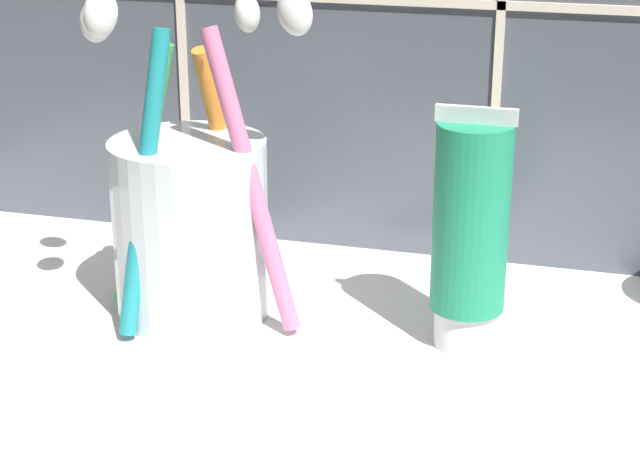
% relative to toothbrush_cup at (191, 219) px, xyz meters
% --- Properties ---
extents(sink_counter, '(0.76, 0.34, 0.02)m').
position_rel_toothbrush_cup_xyz_m(sink_counter, '(0.12, -0.05, -0.06)').
color(sink_counter, white).
rests_on(sink_counter, ground).
extents(toothbrush_cup, '(0.13, 0.13, 0.18)m').
position_rel_toothbrush_cup_xyz_m(toothbrush_cup, '(0.00, 0.00, 0.00)').
color(toothbrush_cup, silver).
rests_on(toothbrush_cup, sink_counter).
extents(toothpaste_tube, '(0.04, 0.04, 0.12)m').
position_rel_toothbrush_cup_xyz_m(toothpaste_tube, '(0.15, 0.00, 0.01)').
color(toothpaste_tube, white).
rests_on(toothpaste_tube, sink_counter).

